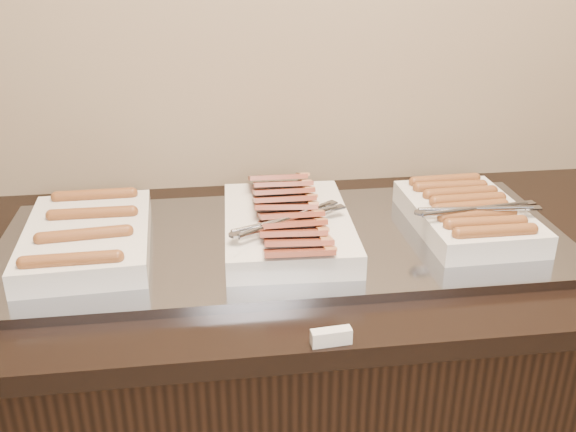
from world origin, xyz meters
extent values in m
cube|color=black|center=(0.00, 2.13, 0.43)|extent=(2.00, 0.70, 0.86)
cube|color=black|center=(0.00, 2.13, 0.88)|extent=(2.06, 0.76, 0.04)
cube|color=gray|center=(0.02, 2.13, 0.91)|extent=(1.20, 0.50, 0.02)
cube|color=silver|center=(-0.39, 2.13, 0.95)|extent=(0.26, 0.38, 0.05)
cylinder|color=brown|center=(-0.39, 1.98, 0.98)|extent=(0.16, 0.03, 0.03)
cylinder|color=brown|center=(-0.38, 2.08, 0.98)|extent=(0.17, 0.04, 0.03)
cylinder|color=brown|center=(-0.38, 2.18, 0.98)|extent=(0.16, 0.03, 0.03)
cylinder|color=brown|center=(-0.39, 2.28, 0.98)|extent=(0.16, 0.03, 0.03)
cube|color=silver|center=(0.02, 2.13, 0.95)|extent=(0.28, 0.40, 0.05)
cube|color=#974730|center=(0.02, 1.97, 0.97)|extent=(0.13, 0.09, 0.04)
cube|color=#974730|center=(0.03, 2.01, 0.97)|extent=(0.14, 0.10, 0.04)
cube|color=#974730|center=(0.02, 2.04, 0.98)|extent=(0.14, 0.10, 0.04)
cube|color=#974730|center=(0.03, 2.08, 0.98)|extent=(0.13, 0.09, 0.04)
cube|color=#974730|center=(0.03, 2.11, 0.98)|extent=(0.13, 0.09, 0.04)
cube|color=#974730|center=(0.02, 2.15, 0.99)|extent=(0.14, 0.10, 0.04)
cube|color=#974730|center=(0.02, 2.18, 0.99)|extent=(0.13, 0.09, 0.04)
cube|color=#974730|center=(0.03, 2.22, 0.99)|extent=(0.13, 0.09, 0.04)
cube|color=#974730|center=(0.03, 2.25, 0.99)|extent=(0.13, 0.09, 0.04)
cube|color=#974730|center=(0.02, 2.29, 1.00)|extent=(0.13, 0.09, 0.04)
cube|color=silver|center=(0.42, 2.13, 0.95)|extent=(0.23, 0.35, 0.05)
cylinder|color=brown|center=(0.42, 1.99, 0.98)|extent=(0.15, 0.03, 0.03)
cylinder|color=brown|center=(0.42, 2.03, 0.98)|extent=(0.15, 0.03, 0.03)
cylinder|color=brown|center=(0.42, 2.07, 0.98)|extent=(0.15, 0.03, 0.03)
cylinder|color=brown|center=(0.42, 2.11, 0.98)|extent=(0.15, 0.03, 0.03)
cylinder|color=brown|center=(0.43, 2.15, 0.98)|extent=(0.15, 0.03, 0.03)
cylinder|color=brown|center=(0.43, 2.19, 0.98)|extent=(0.15, 0.03, 0.03)
cylinder|color=brown|center=(0.42, 2.23, 0.98)|extent=(0.15, 0.03, 0.03)
cylinder|color=brown|center=(0.42, 2.27, 0.98)|extent=(0.15, 0.03, 0.03)
cube|color=silver|center=(0.05, 1.77, 0.91)|extent=(0.07, 0.03, 0.03)
camera|label=1|loc=(-0.14, 0.92, 1.52)|focal=40.00mm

